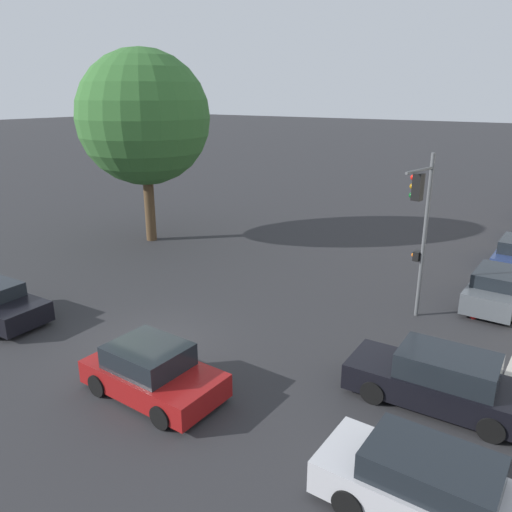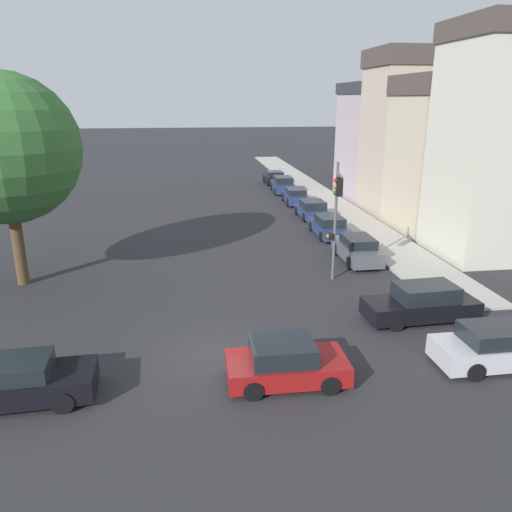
{
  "view_description": "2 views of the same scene",
  "coord_description": "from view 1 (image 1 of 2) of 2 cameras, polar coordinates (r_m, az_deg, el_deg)",
  "views": [
    {
      "loc": [
        11.19,
        -10.18,
        7.87
      ],
      "look_at": [
        1.24,
        4.05,
        2.21
      ],
      "focal_mm": 35.0,
      "sensor_mm": 36.0,
      "label": 1
    },
    {
      "loc": [
        -0.86,
        -16.17,
        8.87
      ],
      "look_at": [
        2.06,
        4.94,
        2.13
      ],
      "focal_mm": 35.0,
      "sensor_mm": 36.0,
      "label": 2
    }
  ],
  "objects": [
    {
      "name": "ground_plane",
      "position": [
        17.05,
        -11.44,
        -9.83
      ],
      "size": [
        300.0,
        300.0,
        0.0
      ],
      "primitive_type": "plane",
      "color": "#28282B"
    },
    {
      "name": "street_tree",
      "position": [
        27.8,
        -12.72,
        15.12
      ],
      "size": [
        7.0,
        7.0,
        10.17
      ],
      "color": "#4C3823",
      "rests_on": "ground_plane"
    },
    {
      "name": "traffic_signal",
      "position": [
        18.14,
        18.26,
        4.21
      ],
      "size": [
        0.5,
        1.97,
        5.98
      ],
      "rotation": [
        0.0,
        0.0,
        2.98
      ],
      "color": "#515456",
      "rests_on": "ground_plane"
    },
    {
      "name": "crossing_car_1",
      "position": [
        14.28,
        20.31,
        -13.24
      ],
      "size": [
        4.77,
        2.06,
        1.54
      ],
      "rotation": [
        0.0,
        0.0,
        3.19
      ],
      "color": "black",
      "rests_on": "ground_plane"
    },
    {
      "name": "crossing_car_2",
      "position": [
        10.98,
        19.93,
        -24.04
      ],
      "size": [
        4.69,
        1.92,
        1.47
      ],
      "rotation": [
        0.0,
        0.0,
        0.01
      ],
      "color": "#B7B7BC",
      "rests_on": "ground_plane"
    },
    {
      "name": "crossing_car_3",
      "position": [
        14.19,
        -11.77,
        -12.84
      ],
      "size": [
        3.92,
        2.07,
        1.45
      ],
      "rotation": [
        0.0,
        0.0,
        -0.01
      ],
      "color": "maroon",
      "rests_on": "ground_plane"
    },
    {
      "name": "parked_car_0",
      "position": [
        21.47,
        25.8,
        -3.31
      ],
      "size": [
        1.86,
        4.3,
        1.48
      ],
      "rotation": [
        0.0,
        0.0,
        1.57
      ],
      "color": "#4C5156",
      "rests_on": "ground_plane"
    },
    {
      "name": "fire_hydrant",
      "position": [
        19.97,
        23.73,
        -5.26
      ],
      "size": [
        0.22,
        0.22,
        0.92
      ],
      "color": "red",
      "rests_on": "ground_plane"
    }
  ]
}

